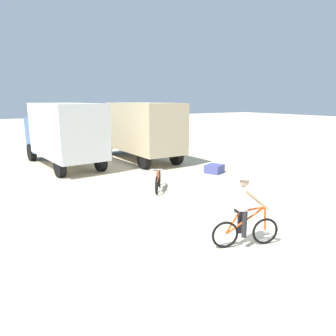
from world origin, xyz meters
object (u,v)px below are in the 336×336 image
at_px(cyclist_orange_shirt, 244,214).
at_px(supply_crate, 214,169).
at_px(box_truck_white_box, 63,131).
at_px(bicycle_spare, 158,180).
at_px(box_truck_tan_camper, 140,128).

bearing_deg(cyclist_orange_shirt, supply_crate, 55.22).
xyz_separation_m(box_truck_white_box, supply_crate, (5.85, -5.47, -1.67)).
xyz_separation_m(cyclist_orange_shirt, supply_crate, (4.49, 6.47, -0.64)).
xyz_separation_m(cyclist_orange_shirt, bicycle_spare, (0.64, 5.31, -0.45)).
height_order(box_truck_white_box, cyclist_orange_shirt, box_truck_white_box).
xyz_separation_m(box_truck_tan_camper, bicycle_spare, (-2.28, -6.09, -1.48)).
bearing_deg(box_truck_tan_camper, bicycle_spare, -110.57).
relative_size(box_truck_tan_camper, supply_crate, 8.65).
relative_size(box_truck_white_box, cyclist_orange_shirt, 3.81).
height_order(box_truck_white_box, supply_crate, box_truck_white_box).
relative_size(box_truck_tan_camper, cyclist_orange_shirt, 3.74).
distance_m(box_truck_white_box, box_truck_tan_camper, 4.32).
distance_m(box_truck_white_box, supply_crate, 8.18).
xyz_separation_m(box_truck_white_box, box_truck_tan_camper, (4.28, -0.54, 0.00)).
relative_size(bicycle_spare, supply_crate, 1.84).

